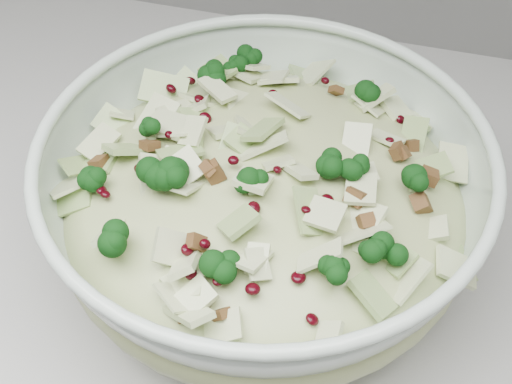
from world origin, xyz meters
TOP-DOWN VIEW (x-y plane):
  - mixing_bowl at (0.04, 1.60)m, footprint 0.44×0.44m
  - salad at (0.04, 1.60)m, footprint 0.34×0.34m

SIDE VIEW (x-z plane):
  - mixing_bowl at x=0.04m, z-range 0.90..1.05m
  - salad at x=0.04m, z-range 0.93..1.07m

